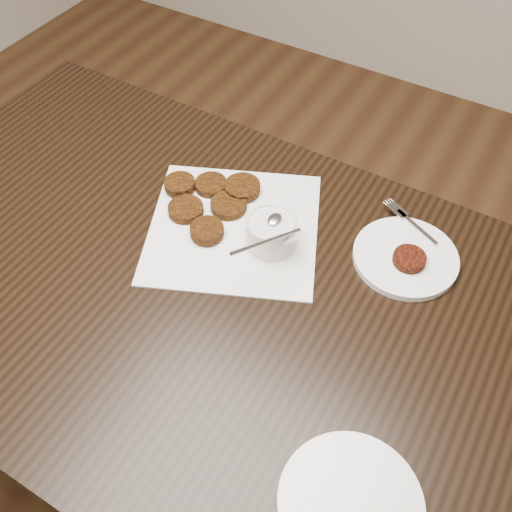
{
  "coord_description": "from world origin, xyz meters",
  "views": [
    {
      "loc": [
        0.43,
        -0.4,
        1.56
      ],
      "look_at": [
        0.11,
        0.14,
        0.8
      ],
      "focal_mm": 40.18,
      "sensor_mm": 36.0,
      "label": 1
    }
  ],
  "objects_px": {
    "napkin": "(234,228)",
    "table": "(196,372)",
    "sauce_ramekin": "(271,220)",
    "plate_empty": "(350,504)",
    "plate_with_patty": "(406,255)"
  },
  "relations": [
    {
      "from": "napkin",
      "to": "plate_empty",
      "type": "height_order",
      "value": "plate_empty"
    },
    {
      "from": "table",
      "to": "sauce_ramekin",
      "type": "bearing_deg",
      "value": 50.62
    },
    {
      "from": "napkin",
      "to": "plate_with_patty",
      "type": "xyz_separation_m",
      "value": [
        0.31,
        0.09,
        0.01
      ]
    },
    {
      "from": "sauce_ramekin",
      "to": "plate_empty",
      "type": "distance_m",
      "value": 0.48
    },
    {
      "from": "napkin",
      "to": "sauce_ramekin",
      "type": "distance_m",
      "value": 0.1
    },
    {
      "from": "sauce_ramekin",
      "to": "plate_with_patty",
      "type": "bearing_deg",
      "value": 22.27
    },
    {
      "from": "napkin",
      "to": "plate_empty",
      "type": "xyz_separation_m",
      "value": [
        0.4,
        -0.35,
        0.0
      ]
    },
    {
      "from": "plate_empty",
      "to": "table",
      "type": "bearing_deg",
      "value": 153.68
    },
    {
      "from": "table",
      "to": "sauce_ramekin",
      "type": "distance_m",
      "value": 0.48
    },
    {
      "from": "napkin",
      "to": "sauce_ramekin",
      "type": "relative_size",
      "value": 2.49
    },
    {
      "from": "sauce_ramekin",
      "to": "plate_empty",
      "type": "bearing_deg",
      "value": -47.56
    },
    {
      "from": "table",
      "to": "napkin",
      "type": "bearing_deg",
      "value": 77.61
    },
    {
      "from": "sauce_ramekin",
      "to": "plate_empty",
      "type": "height_order",
      "value": "sauce_ramekin"
    },
    {
      "from": "napkin",
      "to": "table",
      "type": "bearing_deg",
      "value": -102.39
    },
    {
      "from": "sauce_ramekin",
      "to": "plate_empty",
      "type": "xyz_separation_m",
      "value": [
        0.32,
        -0.35,
        -0.06
      ]
    }
  ]
}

